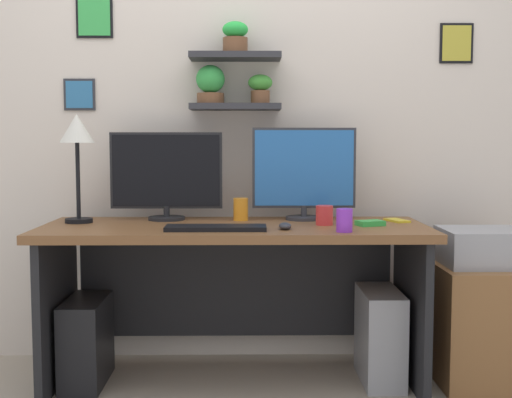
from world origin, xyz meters
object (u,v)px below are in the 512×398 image
at_px(desk_lamp, 77,138).
at_px(coffee_mug, 324,215).
at_px(keyboard, 216,228).
at_px(computer_mouse, 285,226).
at_px(desk, 235,266).
at_px(monitor_left, 166,175).
at_px(cell_phone, 397,220).
at_px(computer_tower_left, 86,341).
at_px(scissors_tray, 370,223).
at_px(computer_tower_right, 380,336).
at_px(printer, 483,247).
at_px(monitor_right, 304,173).
at_px(drawer_cabinet, 481,323).
at_px(water_cup, 241,209).
at_px(pen_cup, 344,220).

xyz_separation_m(desk_lamp, coffee_mug, (1.16, -0.10, -0.36)).
distance_m(keyboard, computer_mouse, 0.30).
height_order(desk, monitor_left, monitor_left).
bearing_deg(cell_phone, computer_tower_left, 166.33).
relative_size(desk_lamp, scissors_tray, 4.28).
bearing_deg(coffee_mug, computer_tower_right, 4.16).
xyz_separation_m(cell_phone, printer, (0.38, -0.11, -0.11)).
height_order(monitor_right, coffee_mug, monitor_right).
bearing_deg(cell_phone, printer, -34.73).
relative_size(keyboard, drawer_cabinet, 0.79).
bearing_deg(water_cup, coffee_mug, -25.18).
relative_size(keyboard, water_cup, 4.00).
xyz_separation_m(keyboard, cell_phone, (0.86, 0.31, -0.01)).
bearing_deg(drawer_cabinet, computer_tower_left, -179.56).
height_order(monitor_left, coffee_mug, monitor_left).
height_order(monitor_right, desk_lamp, desk_lamp).
height_order(drawer_cabinet, computer_tower_right, drawer_cabinet).
bearing_deg(cell_phone, computer_mouse, -171.32).
bearing_deg(scissors_tray, desk, 171.98).
xyz_separation_m(monitor_right, water_cup, (-0.31, -0.03, -0.18)).
bearing_deg(scissors_tray, cell_phone, 45.42).
bearing_deg(cell_phone, coffee_mug, -178.85).
bearing_deg(computer_tower_right, keyboard, -165.67).
distance_m(desk, monitor_left, 0.57).
bearing_deg(computer_tower_right, desk_lamp, 176.63).
bearing_deg(cell_phone, drawer_cabinet, -34.73).
height_order(monitor_right, computer_tower_right, monitor_right).
bearing_deg(desk, desk_lamp, 176.41).
distance_m(monitor_right, coffee_mug, 0.30).
bearing_deg(coffee_mug, drawer_cabinet, 1.49).
xyz_separation_m(scissors_tray, drawer_cabinet, (0.54, 0.05, -0.48)).
xyz_separation_m(pen_cup, scissors_tray, (0.15, 0.21, -0.04)).
distance_m(keyboard, printer, 1.27).
height_order(monitor_left, scissors_tray, monitor_left).
bearing_deg(coffee_mug, monitor_right, 109.58).
bearing_deg(computer_tower_right, monitor_right, 150.37).
relative_size(desk, drawer_cabinet, 3.19).
xyz_separation_m(monitor_left, coffee_mug, (0.75, -0.22, -0.18)).
bearing_deg(monitor_left, desk, -25.35).
bearing_deg(water_cup, keyboard, -106.32).
bearing_deg(desk, water_cup, 77.93).
bearing_deg(desk_lamp, keyboard, -22.79).
distance_m(desk, pen_cup, 0.61).
xyz_separation_m(water_cup, computer_tower_left, (-0.72, -0.18, -0.60)).
height_order(water_cup, drawer_cabinet, water_cup).
bearing_deg(computer_tower_right, computer_mouse, -159.20).
distance_m(cell_phone, coffee_mug, 0.39).
bearing_deg(keyboard, drawer_cabinet, 8.91).
relative_size(desk, cell_phone, 12.69).
relative_size(printer, computer_tower_right, 0.87).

